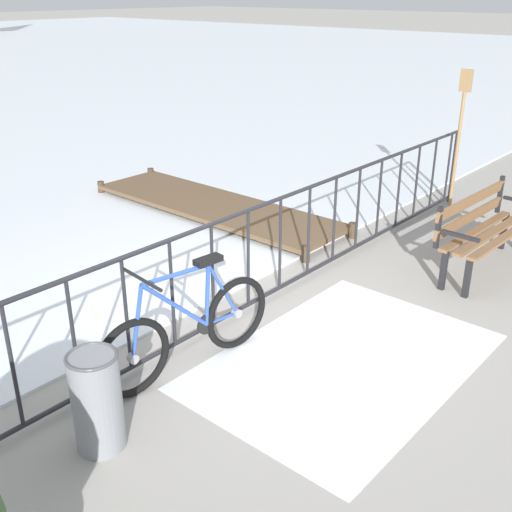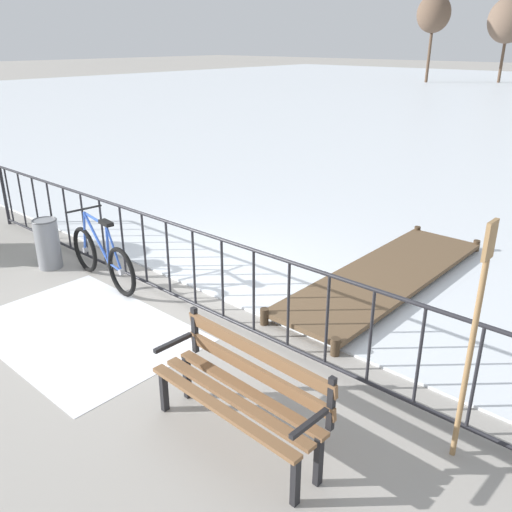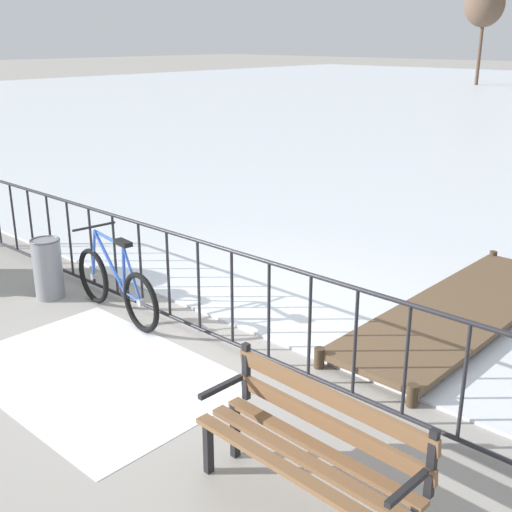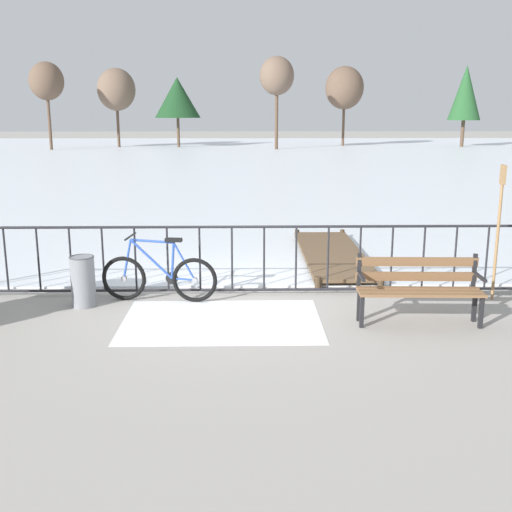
# 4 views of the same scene
# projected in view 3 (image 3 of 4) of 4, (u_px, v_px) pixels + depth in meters

# --- Properties ---
(ground_plane) EXTENTS (160.00, 160.00, 0.00)m
(ground_plane) POSITION_uv_depth(u_px,v_px,m) (200.00, 336.00, 6.76)
(ground_plane) COLOR #9E9991
(snow_patch) EXTENTS (2.62, 1.79, 0.01)m
(snow_patch) POSITION_uv_depth(u_px,v_px,m) (97.00, 373.00, 6.00)
(snow_patch) COLOR white
(snow_patch) RESTS_ON ground
(railing_fence) EXTENTS (9.06, 0.06, 1.07)m
(railing_fence) POSITION_uv_depth(u_px,v_px,m) (199.00, 286.00, 6.58)
(railing_fence) COLOR #232328
(railing_fence) RESTS_ON ground
(bicycle_near_railing) EXTENTS (1.71, 0.52, 0.97)m
(bicycle_near_railing) POSITION_uv_depth(u_px,v_px,m) (116.00, 285.00, 7.12)
(bicycle_near_railing) COLOR black
(bicycle_near_railing) RESTS_ON ground
(park_bench) EXTENTS (1.62, 0.54, 0.89)m
(park_bench) POSITION_uv_depth(u_px,v_px,m) (312.00, 442.00, 4.14)
(park_bench) COLOR brown
(park_bench) RESTS_ON ground
(trash_bin) EXTENTS (0.35, 0.35, 0.73)m
(trash_bin) POSITION_uv_depth(u_px,v_px,m) (48.00, 268.00, 7.64)
(trash_bin) COLOR gray
(trash_bin) RESTS_ON ground
(wooden_dock) EXTENTS (1.10, 4.01, 0.20)m
(wooden_dock) POSITION_uv_depth(u_px,v_px,m) (462.00, 309.00, 7.12)
(wooden_dock) COLOR brown
(wooden_dock) RESTS_ON ground
(tree_east_mid) EXTENTS (2.43, 2.43, 6.16)m
(tree_east_mid) POSITION_uv_depth(u_px,v_px,m) (485.00, 5.00, 39.55)
(tree_east_mid) COLOR brown
(tree_east_mid) RESTS_ON ground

